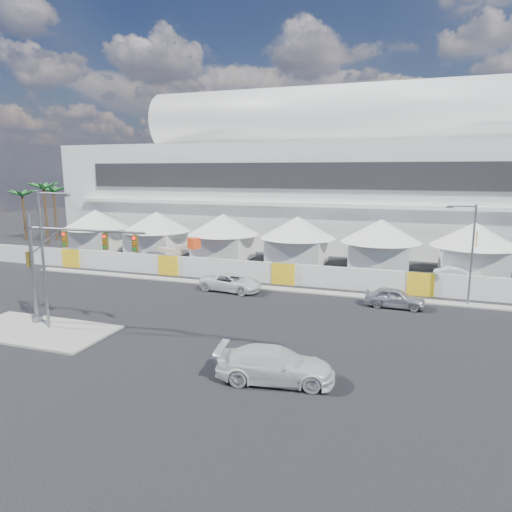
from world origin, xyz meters
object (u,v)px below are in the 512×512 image
(boom_lift, at_px, (170,259))
(lot_car_a, at_px, (458,275))
(lot_car_c, at_px, (157,258))
(streetlight_median, at_px, (45,250))
(streetlight_curb, at_px, (470,248))
(lot_car_b, at_px, (490,283))
(sedan_silver, at_px, (395,298))
(traffic_mast, at_px, (55,265))
(pickup_curb, at_px, (231,282))
(pickup_near, at_px, (275,365))

(boom_lift, bearing_deg, lot_car_a, 29.56)
(lot_car_c, height_order, boom_lift, boom_lift)
(lot_car_a, bearing_deg, streetlight_median, 137.58)
(streetlight_median, bearing_deg, streetlight_curb, 29.17)
(lot_car_b, distance_m, streetlight_median, 36.01)
(lot_car_a, height_order, streetlight_curb, streetlight_curb)
(boom_lift, bearing_deg, sedan_silver, 7.00)
(boom_lift, bearing_deg, streetlight_curb, 14.21)
(traffic_mast, bearing_deg, pickup_curb, 58.35)
(sedan_silver, xyz_separation_m, lot_car_b, (7.79, 7.95, -0.14))
(streetlight_median, bearing_deg, pickup_near, -8.52)
(pickup_curb, bearing_deg, lot_car_b, -64.84)
(lot_car_b, height_order, lot_car_c, lot_car_c)
(pickup_curb, relative_size, traffic_mast, 0.60)
(lot_car_c, xyz_separation_m, streetlight_curb, (31.27, -6.27, 3.92))
(pickup_near, height_order, streetlight_curb, streetlight_curb)
(pickup_near, relative_size, streetlight_median, 0.65)
(traffic_mast, xyz_separation_m, streetlight_curb, (26.68, 14.12, 0.35))
(pickup_near, xyz_separation_m, boom_lift, (-18.27, 21.94, 0.16))
(lot_car_b, bearing_deg, sedan_silver, 148.42)
(traffic_mast, distance_m, boom_lift, 19.15)
(pickup_curb, bearing_deg, traffic_mast, 154.47)
(lot_car_a, distance_m, traffic_mast, 34.77)
(lot_car_a, xyz_separation_m, lot_car_c, (-31.39, -1.49, -0.03))
(sedan_silver, xyz_separation_m, pickup_curb, (-13.80, 0.50, -0.00))
(pickup_near, bearing_deg, lot_car_c, 32.56)
(streetlight_curb, bearing_deg, lot_car_b, 66.04)
(streetlight_curb, bearing_deg, traffic_mast, -152.11)
(lot_car_a, xyz_separation_m, lot_car_b, (2.41, -2.07, -0.09))
(sedan_silver, xyz_separation_m, lot_car_a, (5.37, 10.02, -0.04))
(pickup_curb, bearing_deg, streetlight_median, 156.05)
(pickup_near, height_order, traffic_mast, traffic_mast)
(lot_car_b, bearing_deg, lot_car_a, 62.19)
(lot_car_a, bearing_deg, sedan_silver, 159.16)
(streetlight_median, bearing_deg, pickup_curb, 59.93)
(traffic_mast, bearing_deg, pickup_near, -11.11)
(sedan_silver, relative_size, boom_lift, 0.58)
(pickup_curb, distance_m, pickup_near, 17.76)
(lot_car_b, distance_m, streetlight_curb, 7.39)
(boom_lift, bearing_deg, streetlight_median, -60.54)
(pickup_near, height_order, streetlight_median, streetlight_median)
(lot_car_c, relative_size, streetlight_curb, 0.61)
(streetlight_curb, bearing_deg, sedan_silver, -156.74)
(pickup_near, xyz_separation_m, streetlight_median, (-16.19, 2.42, 4.50))
(traffic_mast, relative_size, streetlight_median, 1.02)
(lot_car_a, bearing_deg, traffic_mast, 136.60)
(lot_car_c, bearing_deg, lot_car_b, -104.10)
(lot_car_a, distance_m, boom_lift, 29.01)
(sedan_silver, bearing_deg, lot_car_c, 72.97)
(pickup_near, bearing_deg, traffic_mast, 70.02)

